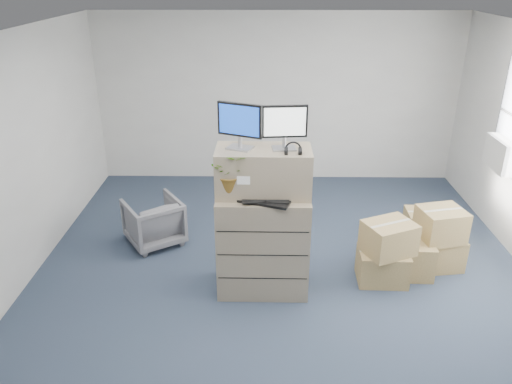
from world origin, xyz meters
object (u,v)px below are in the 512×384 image
filing_cabinet_lower (263,243)px  monitor_right (285,125)px  potted_plant (231,177)px  office_chair (154,220)px  water_bottle (273,181)px  monitor_left (240,123)px  keyboard (264,201)px

filing_cabinet_lower → monitor_right: bearing=14.4°
filing_cabinet_lower → potted_plant: potted_plant is taller
office_chair → water_bottle: bearing=115.9°
water_bottle → potted_plant: 0.48m
monitor_left → potted_plant: bearing=-97.3°
filing_cabinet_lower → water_bottle: 0.73m
monitor_left → potted_plant: 0.56m
office_chair → potted_plant: bearing=102.4°
filing_cabinet_lower → monitor_right: monitor_right is taller
monitor_left → office_chair: size_ratio=0.70×
filing_cabinet_lower → monitor_left: size_ratio=2.43×
monitor_left → potted_plant: size_ratio=1.11×
water_bottle → potted_plant: potted_plant is taller
potted_plant → office_chair: bearing=135.6°
filing_cabinet_lower → potted_plant: bearing=-164.2°
keyboard → office_chair: size_ratio=0.78×
keyboard → potted_plant: bearing=-174.0°
filing_cabinet_lower → potted_plant: 0.90m
monitor_right → potted_plant: monitor_right is taller
monitor_left → filing_cabinet_lower: bearing=8.8°
filing_cabinet_lower → monitor_right: size_ratio=2.49×
monitor_left → keyboard: (0.26, -0.24, -0.76)m
keyboard → water_bottle: bearing=89.5°
filing_cabinet_lower → monitor_left: 1.38m
filing_cabinet_lower → monitor_left: monitor_left is taller
filing_cabinet_lower → keyboard: keyboard is taller
monitor_right → filing_cabinet_lower: bearing=-171.3°
monitor_left → water_bottle: monitor_left is taller
filing_cabinet_lower → keyboard: bearing=-85.3°
monitor_right → water_bottle: (-0.11, 0.02, -0.63)m
monitor_right → potted_plant: 0.77m
monitor_right → keyboard: (-0.20, -0.23, -0.75)m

